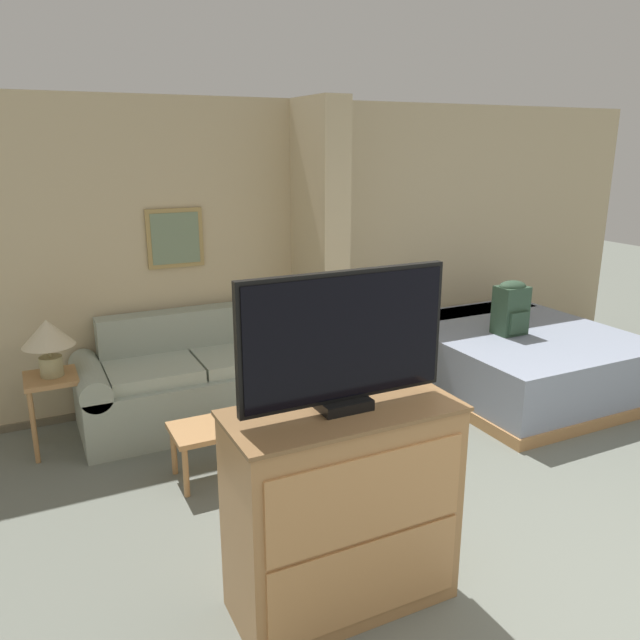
% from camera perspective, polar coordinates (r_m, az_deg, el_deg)
% --- Properties ---
extents(wall_back, '(7.73, 0.16, 2.60)m').
position_cam_1_polar(wall_back, '(5.91, -0.70, 6.78)').
color(wall_back, '#CCB78E').
rests_on(wall_back, ground_plane).
extents(wall_partition_pillar, '(0.24, 0.69, 2.60)m').
position_cam_1_polar(wall_partition_pillar, '(5.49, -0.06, 6.14)').
color(wall_partition_pillar, '#CCB78E').
rests_on(wall_partition_pillar, ground_plane).
extents(couch, '(1.88, 0.84, 0.87)m').
position_cam_1_polar(couch, '(5.28, -11.29, -5.54)').
color(couch, '#99A393').
rests_on(couch, ground_plane).
extents(coffee_table, '(0.68, 0.41, 0.38)m').
position_cam_1_polar(coffee_table, '(4.39, -8.97, -10.01)').
color(coffee_table, '#B27F4C').
rests_on(coffee_table, ground_plane).
extents(side_table, '(0.40, 0.40, 0.58)m').
position_cam_1_polar(side_table, '(5.04, -23.11, -5.92)').
color(side_table, '#B27F4C').
rests_on(side_table, ground_plane).
extents(table_lamp, '(0.37, 0.37, 0.43)m').
position_cam_1_polar(table_lamp, '(4.91, -23.63, -1.44)').
color(table_lamp, tan).
rests_on(table_lamp, side_table).
extents(tv_dresser, '(1.11, 0.50, 1.05)m').
position_cam_1_polar(tv_dresser, '(3.15, 2.09, -16.90)').
color(tv_dresser, '#B27F4C').
rests_on(tv_dresser, ground_plane).
extents(tv, '(1.01, 0.16, 0.65)m').
position_cam_1_polar(tv, '(2.78, 2.26, -1.94)').
color(tv, black).
rests_on(tv, tv_dresser).
extents(bed, '(1.79, 2.03, 0.56)m').
position_cam_1_polar(bed, '(6.14, 17.40, -3.33)').
color(bed, '#B27F4C').
rests_on(bed, ground_plane).
extents(backpack, '(0.27, 0.24, 0.49)m').
position_cam_1_polar(backpack, '(5.86, 17.08, 1.18)').
color(backpack, '#2D4733').
rests_on(backpack, bed).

